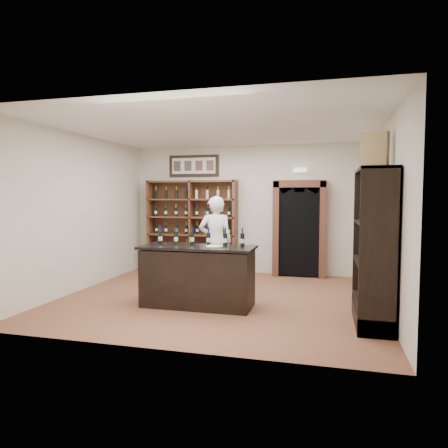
{
  "coord_description": "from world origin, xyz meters",
  "views": [
    {
      "loc": [
        1.84,
        -6.78,
        1.82
      ],
      "look_at": [
        0.02,
        0.3,
        1.31
      ],
      "focal_mm": 32.0,
      "sensor_mm": 36.0,
      "label": 1
    }
  ],
  "objects_px": {
    "wine_shelf": "(192,226)",
    "counter_bottle_0": "(160,237)",
    "tasting_counter": "(198,277)",
    "shopkeeper": "(215,242)",
    "side_cabinet": "(376,272)",
    "wine_crate": "(374,151)"
  },
  "relations": [
    {
      "from": "wine_shelf",
      "to": "wine_crate",
      "type": "xyz_separation_m",
      "value": [
        3.79,
        -2.96,
        1.37
      ]
    },
    {
      "from": "tasting_counter",
      "to": "shopkeeper",
      "type": "xyz_separation_m",
      "value": [
        -0.1,
        1.44,
        0.41
      ]
    },
    {
      "from": "wine_shelf",
      "to": "counter_bottle_0",
      "type": "bearing_deg",
      "value": -82.23
    },
    {
      "from": "wine_shelf",
      "to": "counter_bottle_0",
      "type": "xyz_separation_m",
      "value": [
        0.38,
        -2.79,
        0.01
      ]
    },
    {
      "from": "wine_shelf",
      "to": "tasting_counter",
      "type": "relative_size",
      "value": 1.17
    },
    {
      "from": "counter_bottle_0",
      "to": "wine_crate",
      "type": "bearing_deg",
      "value": -2.85
    },
    {
      "from": "wine_shelf",
      "to": "wine_crate",
      "type": "bearing_deg",
      "value": -37.93
    },
    {
      "from": "shopkeeper",
      "to": "wine_crate",
      "type": "relative_size",
      "value": 3.41
    },
    {
      "from": "side_cabinet",
      "to": "wine_crate",
      "type": "height_order",
      "value": "wine_crate"
    },
    {
      "from": "wine_shelf",
      "to": "side_cabinet",
      "type": "relative_size",
      "value": 1.0
    },
    {
      "from": "tasting_counter",
      "to": "side_cabinet",
      "type": "distance_m",
      "value": 2.75
    },
    {
      "from": "tasting_counter",
      "to": "wine_crate",
      "type": "distance_m",
      "value": 3.34
    },
    {
      "from": "wine_shelf",
      "to": "shopkeeper",
      "type": "height_order",
      "value": "wine_shelf"
    },
    {
      "from": "tasting_counter",
      "to": "counter_bottle_0",
      "type": "height_order",
      "value": "counter_bottle_0"
    },
    {
      "from": "shopkeeper",
      "to": "wine_crate",
      "type": "height_order",
      "value": "wine_crate"
    },
    {
      "from": "tasting_counter",
      "to": "counter_bottle_0",
      "type": "distance_m",
      "value": 0.96
    },
    {
      "from": "wine_crate",
      "to": "counter_bottle_0",
      "type": "bearing_deg",
      "value": -158.9
    },
    {
      "from": "side_cabinet",
      "to": "shopkeeper",
      "type": "xyz_separation_m",
      "value": [
        -2.82,
        1.74,
        0.15
      ]
    },
    {
      "from": "counter_bottle_0",
      "to": "shopkeeper",
      "type": "bearing_deg",
      "value": 64.41
    },
    {
      "from": "wine_shelf",
      "to": "counter_bottle_0",
      "type": "relative_size",
      "value": 7.33
    },
    {
      "from": "wine_crate",
      "to": "tasting_counter",
      "type": "bearing_deg",
      "value": -156.55
    },
    {
      "from": "side_cabinet",
      "to": "wine_crate",
      "type": "relative_size",
      "value": 4.13
    }
  ]
}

